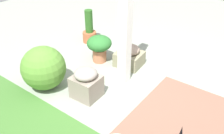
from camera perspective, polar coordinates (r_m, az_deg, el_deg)
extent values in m
plane|color=gray|center=(3.92, 4.36, -5.55)|extent=(12.00, 12.00, 0.00)
cube|color=white|center=(3.59, 3.26, 13.49)|extent=(0.16, 0.16, 2.50)
cube|color=gray|center=(4.52, 4.05, 1.92)|extent=(0.51, 0.47, 0.26)
ellipsoid|color=gray|center=(4.42, 4.14, 4.12)|extent=(0.37, 0.37, 0.17)
cube|color=gray|center=(3.72, -6.01, -4.61)|extent=(0.42, 0.39, 0.35)
ellipsoid|color=gray|center=(3.59, -6.22, -1.55)|extent=(0.35, 0.35, 0.16)
sphere|color=#558C33|center=(3.96, -15.75, -0.23)|extent=(0.70, 0.70, 0.70)
cylinder|color=#A95B38|center=(5.44, -5.26, 7.08)|extent=(0.30, 0.30, 0.23)
cylinder|color=#2B5E21|center=(5.30, -5.45, 10.63)|extent=(0.17, 0.17, 0.49)
cylinder|color=#BA704D|center=(4.65, -2.93, 2.81)|extent=(0.26, 0.26, 0.25)
ellipsoid|color=#2C6F2E|center=(4.54, -3.02, 5.59)|extent=(0.47, 0.47, 0.28)
cone|color=black|center=(2.83, 16.00, -14.14)|extent=(0.04, 0.04, 0.13)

